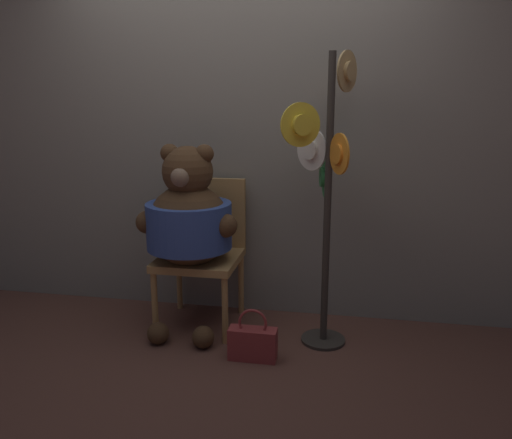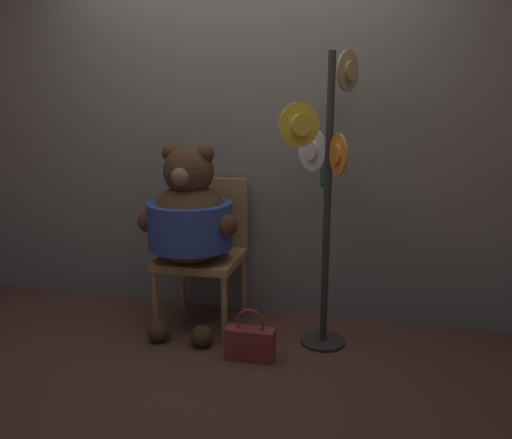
% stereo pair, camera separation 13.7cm
% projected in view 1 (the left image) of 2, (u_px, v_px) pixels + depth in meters
% --- Properties ---
extents(ground_plane, '(14.00, 14.00, 0.00)m').
position_uv_depth(ground_plane, '(221.00, 347.00, 3.11)').
color(ground_plane, brown).
extents(wall_back, '(8.00, 0.10, 2.56)m').
position_uv_depth(wall_back, '(242.00, 133.00, 3.46)').
color(wall_back, gray).
rests_on(wall_back, ground_plane).
extents(chair, '(0.52, 0.54, 0.98)m').
position_uv_depth(chair, '(203.00, 246.00, 3.40)').
color(chair, '#B2844C').
rests_on(chair, ground_plane).
extents(teddy_bear, '(0.66, 0.58, 1.24)m').
position_uv_depth(teddy_bear, '(189.00, 220.00, 3.19)').
color(teddy_bear, '#4C331E').
rests_on(teddy_bear, ground_plane).
extents(hat_display_rack, '(0.41, 0.50, 1.79)m').
position_uv_depth(hat_display_rack, '(324.00, 181.00, 2.99)').
color(hat_display_rack, '#332D28').
rests_on(hat_display_rack, ground_plane).
extents(handbag_on_ground, '(0.29, 0.11, 0.32)m').
position_uv_depth(handbag_on_ground, '(253.00, 342.00, 2.94)').
color(handbag_on_ground, maroon).
rests_on(handbag_on_ground, ground_plane).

